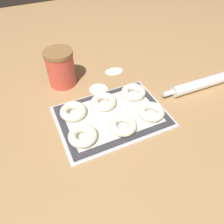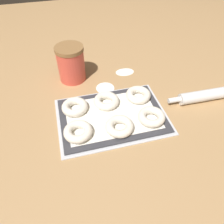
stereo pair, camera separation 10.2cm
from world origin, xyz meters
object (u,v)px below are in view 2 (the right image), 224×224
at_px(bagel_front_right, 151,117).
at_px(bagel_back_right, 138,95).
at_px(rolling_pin, 224,92).
at_px(bagel_front_left, 78,132).
at_px(bagel_front_center, 120,126).
at_px(bagel_back_left, 75,107).
at_px(flour_canister, 71,63).
at_px(bagel_back_center, 106,101).
at_px(baking_tray, 112,116).

height_order(bagel_front_right, bagel_back_right, same).
xyz_separation_m(bagel_front_right, rolling_pin, (0.35, 0.06, -0.00)).
bearing_deg(bagel_front_left, bagel_front_center, -5.22).
bearing_deg(bagel_front_right, bagel_back_left, 155.03).
bearing_deg(flour_canister, bagel_front_center, -71.77).
relative_size(bagel_back_center, flour_canister, 0.64).
xyz_separation_m(bagel_front_center, bagel_back_center, (-0.01, 0.14, 0.00)).
bearing_deg(baking_tray, bagel_front_right, -24.36).
relative_size(baking_tray, bagel_front_left, 4.08).
height_order(bagel_back_center, rolling_pin, rolling_pin).
bearing_deg(bagel_front_right, baking_tray, 155.64).
distance_m(bagel_front_left, rolling_pin, 0.63).
relative_size(bagel_front_right, rolling_pin, 0.21).
bearing_deg(bagel_back_center, baking_tray, -84.97).
bearing_deg(rolling_pin, bagel_front_right, -170.45).
height_order(bagel_front_left, rolling_pin, rolling_pin).
distance_m(bagel_front_right, rolling_pin, 0.36).
xyz_separation_m(bagel_back_left, rolling_pin, (0.62, -0.07, -0.00)).
bearing_deg(bagel_front_left, bagel_back_center, 44.32).
height_order(bagel_back_center, flour_canister, flour_canister).
relative_size(baking_tray, bagel_back_right, 4.08).
bearing_deg(rolling_pin, bagel_back_right, 168.38).
relative_size(bagel_front_left, bagel_back_right, 1.00).
relative_size(bagel_back_right, rolling_pin, 0.21).
relative_size(bagel_front_center, rolling_pin, 0.21).
xyz_separation_m(flour_canister, rolling_pin, (0.60, -0.29, -0.06)).
bearing_deg(bagel_back_center, bagel_front_left, -135.68).
height_order(bagel_front_left, bagel_back_right, same).
distance_m(bagel_back_left, bagel_back_right, 0.27).
bearing_deg(bagel_back_right, bagel_front_center, -130.01).
xyz_separation_m(bagel_front_left, bagel_front_center, (0.15, -0.01, 0.00)).
bearing_deg(bagel_back_left, flour_canister, 84.77).
height_order(bagel_front_right, bagel_back_left, same).
distance_m(bagel_back_right, rolling_pin, 0.36).
xyz_separation_m(bagel_front_left, flour_canister, (0.03, 0.35, 0.05)).
distance_m(bagel_back_left, bagel_back_center, 0.13).
height_order(bagel_front_left, bagel_front_center, same).
bearing_deg(bagel_front_left, bagel_front_right, 0.41).
bearing_deg(bagel_front_center, rolling_pin, 8.82).
height_order(bagel_back_right, rolling_pin, rolling_pin).
bearing_deg(bagel_back_left, bagel_front_left, -92.56).
bearing_deg(bagel_back_right, flour_canister, 138.03).
xyz_separation_m(baking_tray, bagel_front_left, (-0.14, -0.06, 0.02)).
bearing_deg(bagel_front_right, bagel_front_left, -179.59).
height_order(baking_tray, bagel_front_center, bagel_front_center).
xyz_separation_m(bagel_front_center, rolling_pin, (0.48, 0.07, -0.00)).
bearing_deg(baking_tray, bagel_front_left, -155.42).
bearing_deg(bagel_front_center, baking_tray, 95.73).
distance_m(baking_tray, bagel_back_center, 0.07).
relative_size(baking_tray, bagel_front_right, 4.08).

